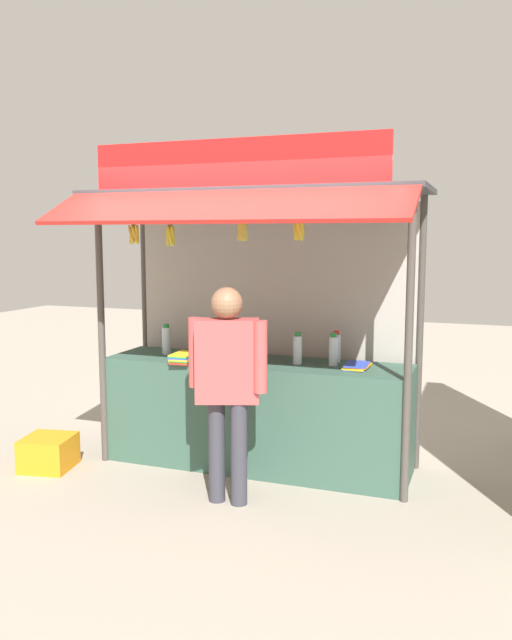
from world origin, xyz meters
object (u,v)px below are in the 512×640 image
Objects in this scene: magazine_stack_mid_right at (357,366)px; banana_bunch_rightmost at (134,234)px; water_bottle_front_left at (333,350)px; banana_bunch_leftmost at (299,230)px; banana_bunch_inner_left at (170,235)px; plastic_crate at (49,453)px; magazine_stack_back_right at (184,357)px; water_bottle_far_left at (298,349)px; banana_bunch_inner_right at (242,231)px; vendor_person at (227,375)px; water_bottle_right at (166,340)px; magazine_stack_mid_left at (227,362)px; water_bottle_front_right at (336,347)px.

banana_bunch_rightmost is at bearing -166.44° from magazine_stack_mid_right.
banana_bunch_leftmost is at bearing -108.57° from water_bottle_front_left.
plastic_crate is at bearing -167.26° from banana_bunch_inner_left.
magazine_stack_back_right is at bearing 22.80° from plastic_crate.
water_bottle_front_left reaches higher than plastic_crate.
magazine_stack_mid_right is 1.07× the size of banana_bunch_leftmost.
banana_bunch_leftmost is at bearing -73.16° from water_bottle_far_left.
banana_bunch_leftmost is (-0.37, -0.42, 1.07)m from magazine_stack_mid_right.
magazine_stack_mid_right is 0.95× the size of banana_bunch_rightmost.
banana_bunch_rightmost and banana_bunch_inner_right have the same top height.
magazine_stack_mid_right is at bearing -154.63° from vendor_person.
magazine_stack_back_right is at bearing 168.99° from banana_bunch_leftmost.
water_bottle_far_left is at bearing 19.19° from banana_bunch_rightmost.
banana_bunch_inner_right reaches higher than vendor_person.
water_bottle_right is at bearing 139.17° from magazine_stack_back_right.
magazine_stack_mid_left is (0.70, -0.29, -0.10)m from water_bottle_right.
vendor_person is (-0.79, -0.79, 0.03)m from magazine_stack_mid_right.
banana_bunch_rightmost is at bearing -160.81° from water_bottle_far_left.
magazine_stack_mid_left is 0.99× the size of banana_bunch_inner_left.
banana_bunch_inner_left is at bearing -163.46° from magazine_stack_mid_right.
banana_bunch_leftmost is at bearing -14.63° from magazine_stack_mid_left.
vendor_person is at bearing -4.21° from plastic_crate.
vendor_person is (0.96, -0.37, -1.01)m from banana_bunch_rightmost.
banana_bunch_leftmost is 0.17× the size of vendor_person.
water_bottle_front_right is 0.87× the size of banana_bunch_rightmost.
water_bottle_front_right reaches higher than magazine_stack_back_right.
water_bottle_front_right is at bearing 19.01° from magazine_stack_back_right.
magazine_stack_mid_right is (0.50, -0.01, -0.10)m from water_bottle_far_left.
magazine_stack_back_right is 1.01× the size of banana_bunch_rightmost.
banana_bunch_inner_right is (0.94, -0.00, 0.02)m from banana_bunch_rightmost.
banana_bunch_leftmost is at bearing 6.51° from plastic_crate.
plastic_crate is (-2.12, -0.24, -1.87)m from banana_bunch_leftmost.
banana_bunch_inner_left reaches higher than magazine_stack_mid_left.
magazine_stack_back_right reaches higher than plastic_crate.
banana_bunch_rightmost is 1.12× the size of banana_bunch_leftmost.
water_bottle_front_right is 0.92× the size of magazine_stack_mid_right.
banana_bunch_rightmost is at bearing -162.86° from water_bottle_front_left.
banana_bunch_leftmost is (1.06, 0.00, 0.04)m from banana_bunch_inner_left.
water_bottle_front_left is 0.29m from water_bottle_far_left.
magazine_stack_mid_right is at bearing 48.98° from banana_bunch_leftmost.
water_bottle_front_right is 1.51m from water_bottle_right.
banana_bunch_rightmost is at bearing -166.78° from magazine_stack_mid_left.
water_bottle_far_left reaches higher than magazine_stack_mid_right.
water_bottle_far_left reaches higher than magazine_stack_mid_left.
magazine_stack_back_right is at bearing -166.09° from water_bottle_far_left.
magazine_stack_mid_right is (0.21, -0.05, -0.11)m from water_bottle_front_left.
magazine_stack_mid_left is at bearing 23.11° from banana_bunch_inner_left.
water_bottle_right is 0.89× the size of magazine_stack_back_right.
banana_bunch_inner_left and banana_bunch_leftmost have the same top height.
water_bottle_front_right is 0.97× the size of water_bottle_right.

